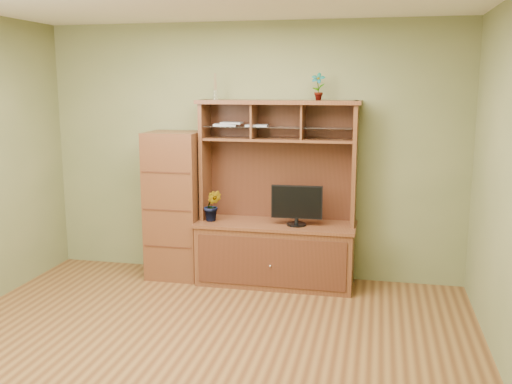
% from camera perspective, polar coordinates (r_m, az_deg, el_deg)
% --- Properties ---
extents(room, '(4.54, 4.04, 2.74)m').
position_cam_1_polar(room, '(4.20, -6.45, 1.00)').
color(room, '#533017').
rests_on(room, ground).
extents(media_hutch, '(1.66, 0.61, 1.90)m').
position_cam_1_polar(media_hutch, '(5.94, 2.03, -4.25)').
color(media_hutch, '#4A2315').
rests_on(media_hutch, room).
extents(monitor, '(0.52, 0.20, 0.41)m').
position_cam_1_polar(monitor, '(5.75, 4.09, -1.26)').
color(monitor, black).
rests_on(monitor, media_hutch).
extents(orchid_plant, '(0.20, 0.17, 0.33)m').
position_cam_1_polar(orchid_plant, '(5.94, -4.37, -1.36)').
color(orchid_plant, '#2B5A1E').
rests_on(orchid_plant, media_hutch).
extents(top_plant, '(0.16, 0.12, 0.27)m').
position_cam_1_polar(top_plant, '(5.76, 6.22, 10.46)').
color(top_plant, '#306322').
rests_on(top_plant, media_hutch).
extents(reed_diffuser, '(0.05, 0.05, 0.27)m').
position_cam_1_polar(reed_diffuser, '(5.97, -4.09, 10.20)').
color(reed_diffuser, silver).
rests_on(reed_diffuser, media_hutch).
extents(magazines, '(0.58, 0.20, 0.04)m').
position_cam_1_polar(magazines, '(5.92, -1.87, 6.77)').
color(magazines, '#A2A2A6').
rests_on(magazines, media_hutch).
extents(side_cabinet, '(0.56, 0.51, 1.57)m').
position_cam_1_polar(side_cabinet, '(6.17, -8.07, -1.30)').
color(side_cabinet, '#4A2315').
rests_on(side_cabinet, room).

